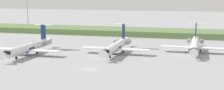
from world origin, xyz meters
name	(u,v)px	position (x,y,z in m)	size (l,w,h in m)	color
ground_plane	(117,50)	(0.00, 30.00, 0.00)	(500.00, 500.00, 0.00)	#939399
grass_berm	(140,32)	(0.00, 74.02, 1.34)	(320.00, 20.00, 2.68)	#597542
regional_jet_second	(29,47)	(-25.97, 14.61, 2.54)	(22.81, 31.00, 9.00)	white
regional_jet_third	(116,46)	(1.20, 24.13, 2.54)	(22.81, 31.00, 9.00)	white
regional_jet_fourth	(195,45)	(26.50, 33.37, 2.54)	(22.81, 31.00, 9.00)	white
antenna_mast	(27,9)	(-62.72, 79.52, 11.44)	(4.40, 0.50, 27.75)	#B2B2B7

